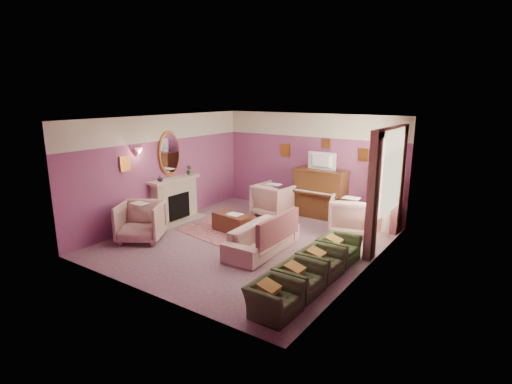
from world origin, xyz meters
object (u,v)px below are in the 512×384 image
Objects in this scene: sofa at (262,233)px; olive_chair_a at (274,294)px; side_table at (388,216)px; television at (321,160)px; floral_armchair_left at (274,198)px; floral_armchair_front at (141,220)px; floral_armchair_right at (350,214)px; olive_chair_b at (300,274)px; olive_chair_c at (321,258)px; coffee_table at (233,223)px; piano at (320,194)px; olive_chair_d at (338,245)px.

sofa is 2.56× the size of olive_chair_a.
olive_chair_a is 1.13× the size of side_table.
television is at bearing -179.70° from side_table.
floral_armchair_front is at bearing -113.46° from floral_armchair_left.
floral_armchair_right is 3.39m from olive_chair_b.
floral_armchair_left reaches higher than side_table.
olive_chair_a is 0.82m from olive_chair_b.
floral_armchair_right is 2.58m from olive_chair_c.
floral_armchair_left is at bearing 122.09° from olive_chair_a.
olive_chair_b reaches higher than coffee_table.
floral_armchair_right reaches higher than sofa.
olive_chair_b is at bearing -52.36° from floral_armchair_left.
floral_armchair_left reaches higher than coffee_table.
floral_armchair_front is at bearing -158.74° from sofa.
side_table is (1.89, -0.04, -0.30)m from piano.
floral_armchair_front is 1.27× the size of olive_chair_d.
floral_armchair_left is (-1.10, -0.64, -0.15)m from piano.
olive_chair_b and olive_chair_d have the same top height.
piano is at bearing 30.09° from floral_armchair_left.
piano is 5.30m from olive_chair_a.
television is 3.93m from olive_chair_c.
side_table is at bearing -1.21° from piano.
olive_chair_a is at bearing -12.95° from floral_armchair_front.
television is at bearing -90.00° from piano.
olive_chair_a is at bearing -90.00° from olive_chair_d.
sofa is at bearing -88.12° from television.
coffee_table is (-1.21, -2.31, -1.38)m from television.
television is at bearing 116.35° from olive_chair_c.
floral_armchair_right reaches higher than olive_chair_a.
side_table is at bearing 85.91° from olive_chair_c.
sofa reaches higher than coffee_table.
olive_chair_b is 0.82m from olive_chair_c.
sofa is 2.55m from olive_chair_a.
piano is 3.78m from olive_chair_c.
floral_armchair_front is 4.24m from olive_chair_b.
floral_armchair_front reaches higher than olive_chair_d.
floral_armchair_right reaches higher than olive_chair_b.
olive_chair_a is 1.00× the size of olive_chair_b.
side_table reaches higher than olive_chair_b.
floral_armchair_right is at bearing -33.21° from television.
piano is 1.77× the size of olive_chair_b.
floral_armchair_left is (-1.10, -0.59, -1.10)m from television.
piano is at bearing 111.45° from olive_chair_b.
television is 1.66m from floral_armchair_left.
television is 1.14× the size of side_table.
television is 1.01× the size of olive_chair_d.
floral_armchair_right is at bearing 95.95° from olive_chair_a.
floral_armchair_left reaches higher than olive_chair_c.
sofa is 2.56× the size of olive_chair_d.
coffee_table is at bearing -93.57° from floral_armchair_left.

